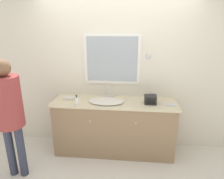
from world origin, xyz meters
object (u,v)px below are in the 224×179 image
sink_basin (106,101)px  appliance_box (150,100)px  picture_frame (153,96)px  person (8,107)px  soap_bottle (77,101)px

sink_basin → appliance_box: size_ratio=3.05×
picture_frame → appliance_box: bearing=-108.1°
appliance_box → person: (-1.87, -0.68, 0.08)m
appliance_box → person: 1.99m
soap_bottle → person: person is taller
person → picture_frame: bearing=24.1°
picture_frame → soap_bottle: bearing=-163.1°
sink_basin → soap_bottle: sink_basin is taller
soap_bottle → picture_frame: 1.22m
soap_bottle → picture_frame: bearing=16.9°
soap_bottle → appliance_box: (1.11, 0.17, -0.00)m
sink_basin → picture_frame: 0.76m
sink_basin → appliance_box: sink_basin is taller
appliance_box → person: bearing=-160.2°
sink_basin → person: (-1.19, -0.69, 0.12)m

